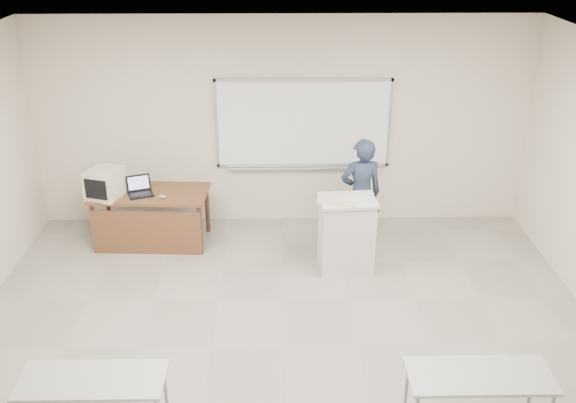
{
  "coord_description": "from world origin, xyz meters",
  "views": [
    {
      "loc": [
        -0.06,
        -4.71,
        4.21
      ],
      "look_at": [
        0.06,
        2.2,
        1.09
      ],
      "focal_mm": 40.0,
      "sensor_mm": 36.0,
      "label": 1
    }
  ],
  "objects_px": {
    "crt_monitor": "(106,183)",
    "whiteboard": "(303,125)",
    "keyboard": "(336,202)",
    "presenter": "(361,194)",
    "mouse": "(162,197)",
    "podium": "(346,234)",
    "instructor_desk": "(150,208)",
    "laptop": "(142,190)"
  },
  "relations": [
    {
      "from": "crt_monitor",
      "to": "whiteboard",
      "type": "bearing_deg",
      "value": 34.24
    },
    {
      "from": "keyboard",
      "to": "presenter",
      "type": "relative_size",
      "value": 0.31
    },
    {
      "from": "mouse",
      "to": "keyboard",
      "type": "height_order",
      "value": "keyboard"
    },
    {
      "from": "whiteboard",
      "to": "podium",
      "type": "distance_m",
      "value": 1.84
    },
    {
      "from": "instructor_desk",
      "to": "laptop",
      "type": "distance_m",
      "value": 0.27
    },
    {
      "from": "crt_monitor",
      "to": "laptop",
      "type": "distance_m",
      "value": 0.47
    },
    {
      "from": "laptop",
      "to": "podium",
      "type": "bearing_deg",
      "value": -36.37
    },
    {
      "from": "whiteboard",
      "to": "crt_monitor",
      "type": "height_order",
      "value": "whiteboard"
    },
    {
      "from": "whiteboard",
      "to": "podium",
      "type": "bearing_deg",
      "value": -71.19
    },
    {
      "from": "whiteboard",
      "to": "podium",
      "type": "relative_size",
      "value": 2.52
    },
    {
      "from": "instructor_desk",
      "to": "presenter",
      "type": "distance_m",
      "value": 2.86
    },
    {
      "from": "podium",
      "to": "presenter",
      "type": "relative_size",
      "value": 0.63
    },
    {
      "from": "instructor_desk",
      "to": "mouse",
      "type": "relative_size",
      "value": 15.57
    },
    {
      "from": "mouse",
      "to": "keyboard",
      "type": "distance_m",
      "value": 2.37
    },
    {
      "from": "instructor_desk",
      "to": "crt_monitor",
      "type": "bearing_deg",
      "value": -175.73
    },
    {
      "from": "mouse",
      "to": "presenter",
      "type": "distance_m",
      "value": 2.65
    },
    {
      "from": "whiteboard",
      "to": "presenter",
      "type": "height_order",
      "value": "whiteboard"
    },
    {
      "from": "podium",
      "to": "laptop",
      "type": "xyz_separation_m",
      "value": [
        -2.7,
        0.75,
        0.31
      ]
    },
    {
      "from": "whiteboard",
      "to": "keyboard",
      "type": "height_order",
      "value": "whiteboard"
    },
    {
      "from": "whiteboard",
      "to": "keyboard",
      "type": "distance_m",
      "value": 1.7
    },
    {
      "from": "crt_monitor",
      "to": "mouse",
      "type": "bearing_deg",
      "value": 11.85
    },
    {
      "from": "whiteboard",
      "to": "presenter",
      "type": "bearing_deg",
      "value": -48.33
    },
    {
      "from": "whiteboard",
      "to": "podium",
      "type": "xyz_separation_m",
      "value": [
        0.5,
        -1.47,
        -0.99
      ]
    },
    {
      "from": "mouse",
      "to": "presenter",
      "type": "height_order",
      "value": "presenter"
    },
    {
      "from": "keyboard",
      "to": "presenter",
      "type": "height_order",
      "value": "presenter"
    },
    {
      "from": "presenter",
      "to": "whiteboard",
      "type": "bearing_deg",
      "value": -58.13
    },
    {
      "from": "laptop",
      "to": "crt_monitor",
      "type": "bearing_deg",
      "value": 168.12
    },
    {
      "from": "mouse",
      "to": "presenter",
      "type": "bearing_deg",
      "value": 16.5
    },
    {
      "from": "mouse",
      "to": "laptop",
      "type": "bearing_deg",
      "value": 169.81
    },
    {
      "from": "crt_monitor",
      "to": "laptop",
      "type": "xyz_separation_m",
      "value": [
        0.45,
        0.07,
        -0.13
      ]
    },
    {
      "from": "podium",
      "to": "laptop",
      "type": "height_order",
      "value": "laptop"
    },
    {
      "from": "mouse",
      "to": "keyboard",
      "type": "relative_size",
      "value": 0.21
    },
    {
      "from": "whiteboard",
      "to": "mouse",
      "type": "relative_size",
      "value": 24.99
    },
    {
      "from": "whiteboard",
      "to": "keyboard",
      "type": "bearing_deg",
      "value": -77.57
    },
    {
      "from": "podium",
      "to": "crt_monitor",
      "type": "relative_size",
      "value": 2.12
    },
    {
      "from": "crt_monitor",
      "to": "podium",
      "type": "bearing_deg",
      "value": 5.49
    },
    {
      "from": "crt_monitor",
      "to": "instructor_desk",
      "type": "bearing_deg",
      "value": 18.89
    },
    {
      "from": "podium",
      "to": "keyboard",
      "type": "relative_size",
      "value": 2.06
    },
    {
      "from": "whiteboard",
      "to": "presenter",
      "type": "distance_m",
      "value": 1.33
    },
    {
      "from": "instructor_desk",
      "to": "podium",
      "type": "height_order",
      "value": "podium"
    },
    {
      "from": "mouse",
      "to": "crt_monitor",
      "type": "bearing_deg",
      "value": -169.84
    },
    {
      "from": "mouse",
      "to": "whiteboard",
      "type": "bearing_deg",
      "value": 40.45
    }
  ]
}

